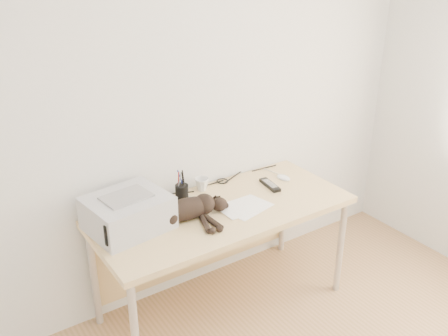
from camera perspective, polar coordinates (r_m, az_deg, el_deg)
wall_back at (r=3.11m, az=-3.81°, el=7.14°), size 3.50×0.00×3.50m
desk at (r=3.18m, az=-0.97°, el=-6.10°), size 1.60×0.70×0.74m
printer at (r=2.86m, az=-10.95°, el=-5.02°), size 0.48×0.42×0.20m
papers at (r=3.06m, az=2.38°, el=-4.47°), size 0.33×0.26×0.01m
cat at (r=2.91m, az=-4.49°, el=-4.93°), size 0.61×0.31×0.14m
mug at (r=3.25m, az=-2.55°, el=-1.87°), size 0.13×0.13×0.09m
pen_cup at (r=3.12m, az=-4.84°, el=-2.84°), size 0.08×0.08×0.21m
remote_grey at (r=3.12m, az=-3.53°, el=-3.83°), size 0.09×0.17×0.02m
remote_black at (r=3.33m, az=5.27°, el=-1.95°), size 0.08×0.20×0.02m
mouse at (r=3.44m, az=6.82°, el=-0.93°), size 0.08×0.12×0.04m
cable_tangle at (r=3.28m, az=-3.10°, el=-2.34°), size 1.36×0.08×0.01m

